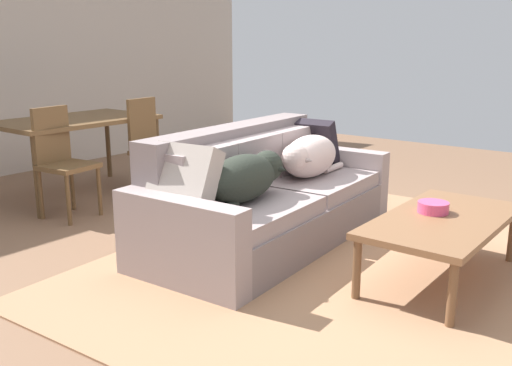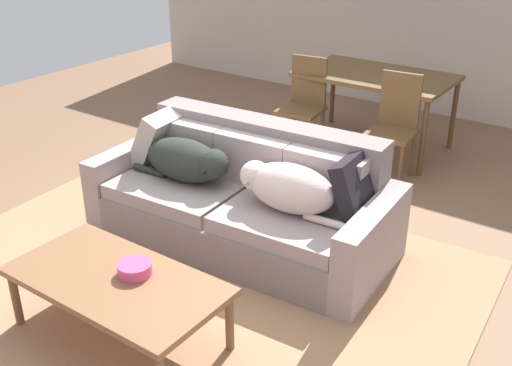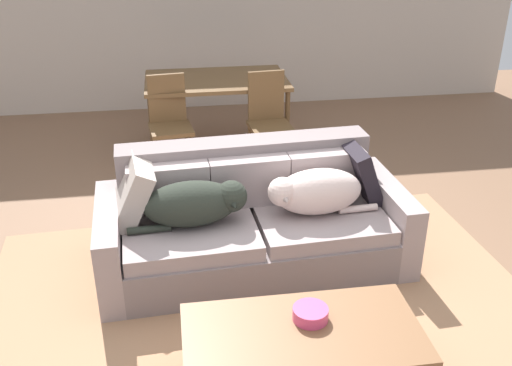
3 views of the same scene
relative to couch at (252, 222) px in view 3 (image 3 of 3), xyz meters
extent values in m
plane|color=brown|center=(-0.06, -0.31, -0.32)|extent=(10.00, 10.00, 0.00)
cube|color=#AB7C58|center=(0.00, -0.82, -0.31)|extent=(3.84, 3.25, 0.01)
cube|color=gray|center=(0.00, -0.07, -0.16)|extent=(1.93, 1.07, 0.32)
cube|color=gray|center=(-0.47, -0.10, 0.05)|extent=(0.96, 0.97, 0.11)
cube|color=gray|center=(0.47, -0.04, 0.05)|extent=(0.96, 0.97, 0.11)
cube|color=gray|center=(-0.02, 0.29, 0.32)|extent=(1.89, 0.35, 0.43)
cube|color=gray|center=(-0.59, 0.06, 0.29)|extent=(0.59, 0.19, 0.36)
cube|color=gray|center=(-0.01, 0.10, 0.29)|extent=(0.59, 0.19, 0.36)
cube|color=gray|center=(0.58, 0.13, 0.29)|extent=(0.59, 0.19, 0.36)
cube|color=gray|center=(-1.02, -0.13, -0.04)|extent=(0.22, 0.97, 0.57)
cube|color=gray|center=(1.02, -0.01, -0.04)|extent=(0.22, 0.97, 0.57)
ellipsoid|color=#292F26|center=(-0.44, -0.15, 0.27)|extent=(0.67, 0.36, 0.32)
sphere|color=#292F26|center=(-0.16, -0.15, 0.30)|extent=(0.22, 0.22, 0.22)
cone|color=black|center=(-0.16, -0.25, 0.29)|extent=(0.11, 0.13, 0.10)
cylinder|color=#292F26|center=(-0.73, -0.23, 0.14)|extent=(0.30, 0.07, 0.05)
ellipsoid|color=beige|center=(0.46, -0.11, 0.27)|extent=(0.65, 0.36, 0.33)
sphere|color=beige|center=(0.19, -0.15, 0.31)|extent=(0.21, 0.21, 0.21)
cone|color=#AE9991|center=(0.20, -0.24, 0.30)|extent=(0.10, 0.12, 0.09)
cylinder|color=beige|center=(0.75, -0.16, 0.14)|extent=(0.29, 0.07, 0.05)
cube|color=#B6A79B|center=(-0.84, 0.00, 0.31)|extent=(0.37, 0.47, 0.46)
cube|color=black|center=(0.84, 0.10, 0.30)|extent=(0.27, 0.44, 0.44)
cube|color=brown|center=(0.08, -1.34, 0.07)|extent=(1.27, 0.66, 0.04)
cylinder|color=brown|center=(-0.50, -1.06, -0.13)|extent=(0.05, 0.05, 0.37)
cylinder|color=brown|center=(0.66, -1.06, -0.13)|extent=(0.05, 0.05, 0.37)
cylinder|color=#EA4C7F|center=(0.14, -1.24, 0.13)|extent=(0.20, 0.20, 0.07)
cube|color=brown|center=(-0.05, 2.25, 0.42)|extent=(1.47, 0.90, 0.04)
cylinder|color=brown|center=(-0.74, 1.85, 0.04)|extent=(0.05, 0.05, 0.72)
cylinder|color=brown|center=(0.63, 1.85, 0.04)|extent=(0.05, 0.05, 0.72)
cylinder|color=brown|center=(-0.74, 2.66, 0.04)|extent=(0.05, 0.05, 0.72)
cylinder|color=brown|center=(0.63, 2.66, 0.04)|extent=(0.05, 0.05, 0.72)
cube|color=brown|center=(-0.55, 1.66, 0.13)|extent=(0.44, 0.44, 0.04)
cube|color=brown|center=(-0.57, 1.84, 0.38)|extent=(0.36, 0.08, 0.48)
cylinder|color=brown|center=(-0.70, 1.47, -0.11)|extent=(0.04, 0.04, 0.43)
cylinder|color=brown|center=(-0.36, 1.51, -0.11)|extent=(0.04, 0.04, 0.43)
cylinder|color=brown|center=(-0.74, 1.81, -0.11)|extent=(0.04, 0.04, 0.43)
cylinder|color=brown|center=(-0.40, 1.85, -0.11)|extent=(0.04, 0.04, 0.43)
cube|color=brown|center=(0.41, 1.62, 0.11)|extent=(0.43, 0.43, 0.04)
cube|color=brown|center=(0.40, 1.80, 0.38)|extent=(0.36, 0.07, 0.49)
cylinder|color=brown|center=(0.26, 1.44, -0.11)|extent=(0.04, 0.04, 0.41)
cylinder|color=brown|center=(0.60, 1.46, -0.11)|extent=(0.04, 0.04, 0.41)
cylinder|color=brown|center=(0.23, 1.77, -0.11)|extent=(0.04, 0.04, 0.41)
cylinder|color=brown|center=(0.57, 1.80, -0.11)|extent=(0.04, 0.04, 0.41)
camera|label=1|loc=(-3.28, -2.48, 1.14)|focal=39.83mm
camera|label=2|loc=(2.37, -3.21, 2.04)|focal=42.90mm
camera|label=3|loc=(-0.52, -3.70, 2.16)|focal=41.15mm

